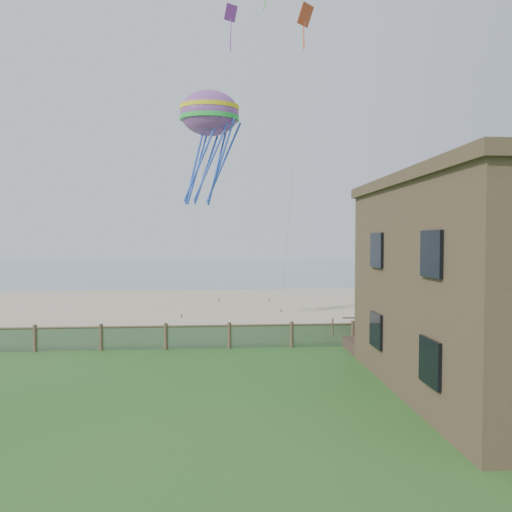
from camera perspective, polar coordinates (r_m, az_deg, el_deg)
The scene contains 9 objects.
ground at distance 16.47m, azimuth -3.10°, elevation -16.32°, with size 160.00×160.00×0.00m, color #23571E.
sand_beach at distance 37.99m, azimuth -3.62°, elevation -5.83°, with size 72.00×20.00×0.02m, color tan.
ocean at distance 81.80m, azimuth -3.82°, elevation -1.63°, with size 160.00×68.00×0.02m, color slate.
chainlink_fence at distance 22.13m, azimuth -3.35°, elevation -10.07°, with size 36.20×0.20×1.25m, color brown, non-canonical shape.
motel_deck at distance 25.01m, azimuth 28.50°, elevation -9.61°, with size 15.00×2.00×0.50m, color #4E392D.
picnic_table at distance 22.11m, azimuth 14.99°, elevation -10.46°, with size 2.04×1.54×0.86m, color #4E392D, non-canonical shape.
octopus_kite at distance 28.13m, azimuth -5.81°, elevation 13.67°, with size 3.53×2.49×7.26m, color #F22652, non-canonical shape.
kite_purple at distance 37.71m, azimuth -3.17°, elevation 26.95°, with size 1.12×0.70×2.77m, color purple, non-canonical shape.
kite_red at distance 31.70m, azimuth 6.20°, elevation 26.77°, with size 1.24×0.70×2.48m, color #C24522, non-canonical shape.
Camera 1 is at (-0.23, -15.64, 5.18)m, focal length 32.00 mm.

